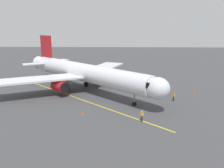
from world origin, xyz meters
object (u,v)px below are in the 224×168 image
(ground_crew_loader, at_px, (142,116))
(safety_cone_nose_left, at_px, (82,113))
(safety_cone_wing_port, at_px, (195,93))
(belt_loader_near_nose, at_px, (108,76))
(ground_crew_wing_walker, at_px, (96,76))
(ground_crew_marshaller, at_px, (174,96))
(airplane, at_px, (84,73))
(safety_cone_nose_right, at_px, (146,97))

(ground_crew_loader, height_order, safety_cone_nose_left, ground_crew_loader)
(safety_cone_wing_port, bearing_deg, belt_loader_near_nose, -36.31)
(ground_crew_wing_walker, height_order, safety_cone_wing_port, ground_crew_wing_walker)
(ground_crew_marshaller, relative_size, ground_crew_wing_walker, 1.00)
(airplane, bearing_deg, safety_cone_nose_right, 159.37)
(safety_cone_nose_right, distance_m, safety_cone_wing_port, 10.90)
(ground_crew_wing_walker, relative_size, ground_crew_loader, 1.00)
(ground_crew_loader, relative_size, safety_cone_wing_port, 3.11)
(ground_crew_wing_walker, bearing_deg, ground_crew_loader, 109.58)
(ground_crew_marshaller, xyz_separation_m, belt_loader_near_nose, (13.36, -18.50, -0.17))
(airplane, height_order, ground_crew_wing_walker, airplane)
(ground_crew_wing_walker, distance_m, ground_crew_loader, 28.49)
(belt_loader_near_nose, relative_size, safety_cone_nose_left, 7.67)
(airplane, distance_m, belt_loader_near_nose, 13.25)
(airplane, distance_m, ground_crew_loader, 19.72)
(airplane, bearing_deg, belt_loader_near_nose, -110.11)
(ground_crew_marshaller, relative_size, safety_cone_nose_left, 3.11)
(ground_crew_marshaller, bearing_deg, safety_cone_nose_left, 24.84)
(ground_crew_wing_walker, height_order, ground_crew_loader, same)
(safety_cone_nose_right, height_order, safety_cone_wing_port, same)
(safety_cone_nose_left, xyz_separation_m, safety_cone_wing_port, (-21.58, -12.14, 0.00))
(airplane, xyz_separation_m, ground_crew_loader, (-10.84, 16.18, -3.12))
(airplane, relative_size, safety_cone_nose_left, 60.80)
(ground_crew_loader, distance_m, belt_loader_near_nose, 28.95)
(ground_crew_wing_walker, distance_m, safety_cone_nose_right, 19.27)
(ground_crew_marshaller, bearing_deg, belt_loader_near_nose, -54.16)
(belt_loader_near_nose, distance_m, safety_cone_wing_port, 23.35)
(airplane, xyz_separation_m, safety_cone_nose_left, (-1.65, 13.91, -3.73))
(safety_cone_wing_port, bearing_deg, ground_crew_marshaller, 40.59)
(ground_crew_wing_walker, relative_size, safety_cone_wing_port, 3.11)
(safety_cone_nose_right, bearing_deg, ground_crew_marshaller, 161.87)
(belt_loader_near_nose, bearing_deg, ground_crew_wing_walker, 23.94)
(ground_crew_wing_walker, xyz_separation_m, belt_loader_near_nose, (-3.12, -1.39, -0.17))
(ground_crew_wing_walker, bearing_deg, ground_crew_marshaller, 133.93)
(ground_crew_marshaller, height_order, safety_cone_nose_right, ground_crew_marshaller)
(airplane, distance_m, safety_cone_nose_right, 14.13)
(belt_loader_near_nose, bearing_deg, safety_cone_nose_left, 83.93)
(ground_crew_wing_walker, xyz_separation_m, safety_cone_nose_right, (-11.47, 15.47, -0.61))
(belt_loader_near_nose, xyz_separation_m, safety_cone_nose_left, (2.76, 25.96, -0.44))
(ground_crew_loader, relative_size, safety_cone_nose_left, 3.11)
(ground_crew_marshaller, distance_m, belt_loader_near_nose, 22.82)
(safety_cone_nose_right, bearing_deg, ground_crew_loader, 80.42)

